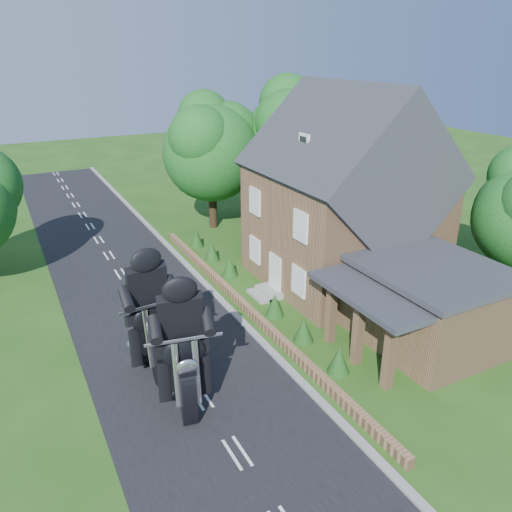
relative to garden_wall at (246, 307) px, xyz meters
name	(u,v)px	position (x,y,z in m)	size (l,w,h in m)	color
ground	(201,398)	(-4.30, -5.00, -0.20)	(120.00, 120.00, 0.00)	#224A14
road	(201,397)	(-4.30, -5.00, -0.19)	(7.00, 80.00, 0.02)	black
kerb	(288,368)	(-0.65, -5.00, -0.14)	(0.30, 80.00, 0.12)	gray
garden_wall	(246,307)	(0.00, 0.00, 0.00)	(0.30, 22.00, 0.40)	#97704D
house	(344,201)	(6.19, 1.00, 4.14)	(9.54, 8.64, 10.24)	#97704D
annex	(427,303)	(5.57, -5.80, 1.57)	(7.05, 5.94, 3.44)	#97704D
tree_house_right	(402,163)	(12.35, 3.62, 4.99)	(6.51, 6.00, 8.40)	black
tree_behind_house	(301,132)	(9.88, 11.14, 6.03)	(7.81, 7.20, 10.08)	black
tree_behind_left	(216,144)	(3.86, 12.13, 5.53)	(6.94, 6.40, 9.16)	black
shrub_a	(339,360)	(1.00, -6.00, 0.35)	(0.90, 0.90, 1.10)	#153B13
shrub_b	(304,330)	(1.00, -3.50, 0.35)	(0.90, 0.90, 1.10)	#153B13
shrub_c	(275,305)	(1.00, -1.00, 0.35)	(0.90, 0.90, 1.10)	#153B13
shrub_d	(230,267)	(1.00, 4.00, 0.35)	(0.90, 0.90, 1.10)	#153B13
shrub_e	(212,251)	(1.00, 6.50, 0.35)	(0.90, 0.90, 1.10)	#153B13
shrub_f	(197,238)	(1.00, 9.00, 0.35)	(0.90, 0.90, 1.10)	#153B13
motorcycle_lead	(186,392)	(-5.00, -5.42, 0.58)	(0.42, 1.67, 1.55)	black
motorcycle_follow	(153,356)	(-5.34, -2.82, 0.59)	(0.43, 1.69, 1.58)	black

